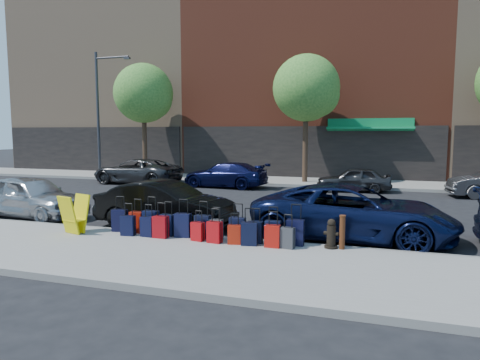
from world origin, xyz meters
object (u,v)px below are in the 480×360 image
(display_rack, at_px, (74,215))
(car_near_1, at_px, (165,205))
(tree_left, at_px, (146,95))
(car_near_2, at_px, (353,212))
(tree_center, at_px, (309,90))
(suitcase_front_5, at_px, (203,227))
(car_near_0, at_px, (31,197))
(fire_hydrant, at_px, (331,235))
(car_far_2, at_px, (354,179))
(car_far_0, at_px, (137,171))
(bollard, at_px, (342,232))
(car_far_1, at_px, (225,175))
(streetlight, at_px, (100,107))

(display_rack, distance_m, car_near_1, 2.71)
(tree_left, xyz_separation_m, car_near_2, (13.74, -12.57, -4.64))
(tree_center, distance_m, display_rack, 16.17)
(suitcase_front_5, xyz_separation_m, car_near_0, (-7.18, 1.48, 0.28))
(fire_hydrant, bearing_deg, car_far_2, 100.04)
(tree_center, bearing_deg, car_near_0, -121.20)
(display_rack, height_order, car_near_0, car_near_0)
(car_far_0, bearing_deg, car_near_1, 40.63)
(suitcase_front_5, xyz_separation_m, bollard, (3.66, 0.03, 0.12))
(car_near_1, xyz_separation_m, car_far_2, (5.21, 10.38, -0.10))
(fire_hydrant, distance_m, car_near_2, 1.75)
(display_rack, xyz_separation_m, car_near_0, (-3.50, 2.05, 0.06))
(display_rack, relative_size, car_near_2, 0.19)
(car_far_1, bearing_deg, suitcase_front_5, 21.66)
(suitcase_front_5, xyz_separation_m, car_far_1, (-3.50, 11.51, 0.22))
(car_far_0, xyz_separation_m, car_far_2, (12.32, 0.34, -0.11))
(tree_center, relative_size, streetlight, 0.91)
(tree_center, bearing_deg, tree_left, 180.00)
(suitcase_front_5, relative_size, bollard, 1.20)
(fire_hydrant, xyz_separation_m, car_near_0, (-10.57, 1.44, 0.26))
(car_near_0, relative_size, car_far_1, 0.92)
(tree_left, xyz_separation_m, car_far_0, (0.92, -2.77, -4.68))
(streetlight, xyz_separation_m, display_rack, (9.19, -14.17, -3.98))
(display_rack, xyz_separation_m, car_near_2, (7.49, 2.30, 0.09))
(car_near_1, relative_size, car_far_0, 0.84)
(car_far_0, height_order, car_far_1, car_far_0)
(bollard, bearing_deg, car_near_2, 84.56)
(streetlight, relative_size, fire_hydrant, 10.98)
(tree_center, relative_size, fire_hydrant, 9.98)
(tree_left, xyz_separation_m, suitcase_front_5, (9.92, -14.30, -4.95))
(suitcase_front_5, bearing_deg, car_far_1, 107.83)
(car_far_2, bearing_deg, bollard, -2.99)
(bollard, relative_size, car_far_1, 0.18)
(fire_hydrant, height_order, bollard, bollard)
(car_far_0, xyz_separation_m, car_far_1, (5.50, -0.01, -0.05))
(tree_center, distance_m, suitcase_front_5, 15.14)
(tree_center, xyz_separation_m, car_far_1, (-4.08, -2.79, -4.73))
(suitcase_front_5, distance_m, fire_hydrant, 3.40)
(suitcase_front_5, relative_size, car_far_2, 0.27)
(fire_hydrant, xyz_separation_m, car_near_2, (0.43, 1.68, 0.29))
(car_far_0, distance_m, car_far_2, 12.32)
(streetlight, height_order, car_far_0, streetlight)
(bollard, distance_m, car_far_1, 13.53)
(display_rack, bearing_deg, car_far_2, 75.95)
(tree_left, relative_size, car_far_2, 1.98)
(tree_center, distance_m, car_near_2, 13.79)
(tree_left, xyz_separation_m, streetlight, (-2.94, -0.70, -0.75))
(streetlight, distance_m, car_near_2, 20.84)
(tree_left, relative_size, suitcase_front_5, 7.25)
(display_rack, height_order, car_near_1, car_near_1)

